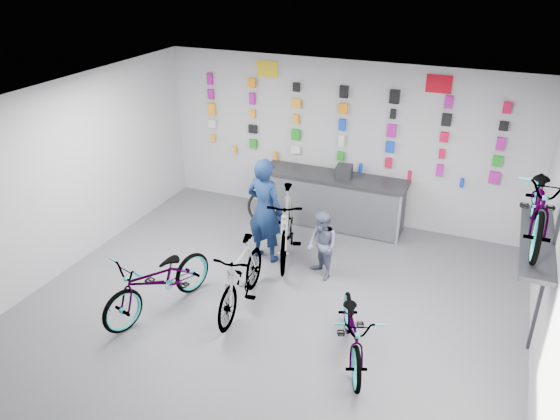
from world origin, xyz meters
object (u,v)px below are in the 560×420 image
at_px(bike_right, 353,329).
at_px(customer, 322,246).
at_px(bike_service, 286,225).
at_px(counter, 332,201).
at_px(clerk, 265,210).
at_px(bike_center, 241,277).
at_px(bike_left, 159,281).

relative_size(bike_right, customer, 1.48).
bearing_deg(bike_service, counter, 57.34).
height_order(bike_right, clerk, clerk).
distance_m(counter, clerk, 1.77).
distance_m(counter, bike_center, 3.03).
distance_m(bike_left, bike_center, 1.16).
height_order(clerk, customer, clerk).
bearing_deg(bike_service, customer, -45.64).
distance_m(bike_left, bike_service, 2.40).
bearing_deg(bike_center, bike_service, 83.21).
xyz_separation_m(counter, clerk, (-0.65, -1.60, 0.41)).
bearing_deg(bike_right, bike_service, 108.60).
height_order(bike_left, bike_service, bike_service).
xyz_separation_m(bike_right, clerk, (-2.04, 1.83, 0.46)).
bearing_deg(clerk, bike_center, 110.19).
xyz_separation_m(counter, bike_right, (1.39, -3.42, -0.05)).
bearing_deg(customer, bike_right, -18.12).
relative_size(counter, clerk, 1.51).
bearing_deg(customer, bike_left, -95.62).
bearing_deg(bike_center, clerk, 94.73).
xyz_separation_m(counter, bike_service, (-0.36, -1.38, 0.10)).
bearing_deg(counter, clerk, -112.24).
bearing_deg(clerk, bike_right, 147.89).
xyz_separation_m(counter, bike_left, (-1.43, -3.53, 0.01)).
distance_m(bike_right, clerk, 2.78).
xyz_separation_m(bike_left, clerk, (0.78, 1.93, 0.40)).
xyz_separation_m(bike_service, clerk, (-0.29, -0.21, 0.31)).
xyz_separation_m(bike_center, customer, (0.79, 1.22, 0.04)).
height_order(bike_service, customer, bike_service).
distance_m(bike_service, customer, 0.86).
distance_m(bike_center, clerk, 1.48).
bearing_deg(bike_left, bike_service, 80.24).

